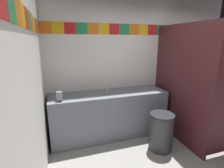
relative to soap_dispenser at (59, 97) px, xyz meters
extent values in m
cube|color=white|center=(1.71, 0.52, 0.40)|extent=(3.91, 0.08, 2.71)
cube|color=orange|center=(-0.14, 0.48, 1.09)|extent=(0.20, 0.01, 0.20)
cube|color=yellow|center=(0.06, 0.48, 1.09)|extent=(0.20, 0.01, 0.20)
cube|color=red|center=(0.27, 0.48, 1.09)|extent=(0.20, 0.01, 0.20)
cube|color=#1E8C4C|center=(0.48, 0.48, 1.09)|extent=(0.20, 0.01, 0.20)
cube|color=orange|center=(0.68, 0.48, 1.09)|extent=(0.20, 0.01, 0.20)
cube|color=yellow|center=(0.89, 0.48, 1.09)|extent=(0.20, 0.01, 0.20)
cube|color=red|center=(1.09, 0.48, 1.09)|extent=(0.20, 0.01, 0.20)
cube|color=#1E8C4C|center=(1.30, 0.48, 1.09)|extent=(0.20, 0.01, 0.20)
cube|color=orange|center=(1.51, 0.48, 1.09)|extent=(0.20, 0.01, 0.20)
cube|color=yellow|center=(1.71, 0.48, 1.09)|extent=(0.20, 0.01, 0.20)
cube|color=red|center=(1.92, 0.48, 1.09)|extent=(0.20, 0.01, 0.20)
cube|color=#1E8C4C|center=(2.12, 0.48, 1.09)|extent=(0.20, 0.01, 0.20)
cube|color=orange|center=(2.33, 0.48, 1.09)|extent=(0.20, 0.01, 0.20)
cube|color=yellow|center=(2.54, 0.48, 1.09)|extent=(0.20, 0.01, 0.20)
cube|color=red|center=(2.74, 0.48, 1.09)|extent=(0.20, 0.01, 0.20)
cube|color=#1E8C4C|center=(2.95, 0.48, 1.09)|extent=(0.20, 0.01, 0.20)
cube|color=orange|center=(3.15, 0.48, 1.09)|extent=(0.20, 0.01, 0.20)
cube|color=yellow|center=(3.36, 0.48, 1.09)|extent=(0.20, 0.01, 0.20)
cube|color=red|center=(3.57, 0.48, 1.09)|extent=(0.20, 0.01, 0.20)
cube|color=white|center=(-0.28, -1.28, 0.40)|extent=(0.08, 3.52, 2.71)
cube|color=#1E8C4C|center=(-0.24, -1.49, 1.09)|extent=(0.01, 0.20, 0.20)
cube|color=orange|center=(-0.24, -1.28, 1.09)|extent=(0.01, 0.20, 0.20)
cube|color=yellow|center=(-0.24, -1.07, 1.09)|extent=(0.01, 0.20, 0.20)
cube|color=red|center=(-0.24, -0.87, 1.09)|extent=(0.01, 0.20, 0.20)
cube|color=#1E8C4C|center=(-0.24, -0.66, 1.09)|extent=(0.01, 0.20, 0.20)
cube|color=orange|center=(-0.24, -0.45, 1.09)|extent=(0.01, 0.20, 0.20)
cube|color=yellow|center=(-0.24, -0.24, 1.09)|extent=(0.01, 0.20, 0.20)
cube|color=red|center=(-0.24, -0.04, 1.09)|extent=(0.01, 0.20, 0.20)
cube|color=#1E8C4C|center=(-0.24, 0.17, 1.09)|extent=(0.01, 0.20, 0.20)
cube|color=orange|center=(-0.24, 0.38, 1.09)|extent=(0.01, 0.20, 0.20)
cube|color=slate|center=(0.90, 0.18, -0.52)|extent=(2.19, 0.60, 0.87)
cube|color=slate|center=(0.90, 0.47, -0.12)|extent=(2.19, 0.03, 0.08)
cylinder|color=white|center=(0.90, 0.15, -0.13)|extent=(0.34, 0.34, 0.10)
cylinder|color=silver|center=(0.90, 0.29, -0.05)|extent=(0.04, 0.04, 0.05)
cylinder|color=silver|center=(0.90, 0.24, 0.02)|extent=(0.02, 0.06, 0.09)
cube|color=gray|center=(0.00, 0.00, 0.00)|extent=(0.09, 0.07, 0.16)
cylinder|color=black|center=(0.00, -0.04, -0.06)|extent=(0.02, 0.02, 0.03)
cube|color=#471E23|center=(2.09, -0.27, 0.10)|extent=(0.04, 1.50, 2.11)
cylinder|color=silver|center=(2.11, -1.00, 0.21)|extent=(0.02, 0.02, 0.10)
cylinder|color=white|center=(2.56, 0.05, -0.75)|extent=(0.38, 0.38, 0.40)
torus|color=white|center=(2.56, 0.05, -0.54)|extent=(0.39, 0.39, 0.05)
cube|color=white|center=(2.56, 0.26, -0.38)|extent=(0.34, 0.17, 0.34)
cylinder|color=#333338|center=(1.61, -0.52, -0.65)|extent=(0.40, 0.40, 0.61)
cylinder|color=#262628|center=(1.61, -0.52, -0.33)|extent=(0.40, 0.40, 0.04)
camera|label=1|loc=(0.01, -2.76, 0.89)|focal=27.48mm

